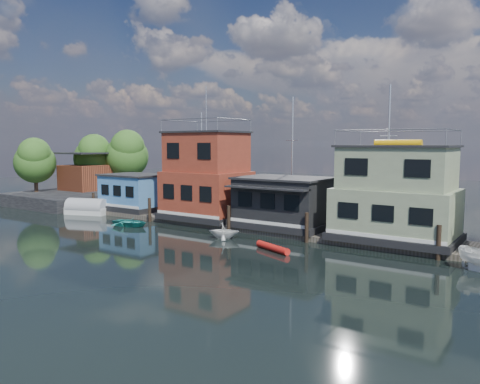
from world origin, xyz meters
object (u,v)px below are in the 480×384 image
Objects in this scene: houseboat_green at (396,195)px; dinghy_white at (224,231)px; houseboat_blue at (135,192)px; dinghy_teal at (130,222)px; tarp_runabout at (87,208)px; houseboat_red at (207,178)px; houseboat_dark at (284,202)px; red_kayak at (273,248)px.

dinghy_white is (-11.28, -5.08, -2.93)m from houseboat_green.
houseboat_blue reaches higher than dinghy_teal.
houseboat_blue is 5.02m from tarp_runabout.
dinghy_teal is at bearing -33.01° from tarp_runabout.
tarp_runabout is 1.98× the size of dinghy_white.
houseboat_green is 22.07m from dinghy_teal.
dinghy_teal is (-4.14, -5.47, -3.76)m from houseboat_red.
tarp_runabout is 9.18m from dinghy_teal.
houseboat_dark is 9.07m from houseboat_green.
dinghy_teal is (8.89, -2.25, -0.30)m from tarp_runabout.
dinghy_teal is (-12.14, -5.45, -2.07)m from houseboat_dark.
houseboat_dark is at bearing -0.06° from houseboat_blue.
tarp_runabout is at bearing 58.25° from dinghy_white.
houseboat_blue is 0.86× the size of houseboat_dark.
dinghy_teal reaches higher than red_kayak.
dinghy_teal is at bearing -155.84° from houseboat_dark.
houseboat_green is 2.50× the size of dinghy_teal.
tarp_runabout is at bearing -166.15° from houseboat_red.
houseboat_red is 1.60× the size of houseboat_dark.
houseboat_green reaches higher than houseboat_dark.
dinghy_white is at bearing -41.65° from houseboat_red.
red_kayak is (20.36, -6.52, -1.97)m from houseboat_blue.
houseboat_blue is 26.53m from houseboat_green.
houseboat_blue is 2.01× the size of red_kayak.
red_kayak is (-6.14, -6.52, -3.32)m from houseboat_green.
houseboat_green is at bearing -12.68° from tarp_runabout.
tarp_runabout is 18.84m from dinghy_white.
tarp_runabout is (-3.54, -3.21, -1.55)m from houseboat_blue.
houseboat_blue is 7.87m from dinghy_teal.
red_kayak is 0.69× the size of tarp_runabout.
houseboat_dark is 2.20× the size of dinghy_teal.
dinghy_white is (18.75, -1.87, -0.04)m from tarp_runabout.
red_kayak is at bearing -30.97° from houseboat_red.
dinghy_white reaches higher than red_kayak.
houseboat_red is at bearing -4.94° from tarp_runabout.
red_kayak is at bearing -26.66° from tarp_runabout.
houseboat_green reaches higher than tarp_runabout.
houseboat_dark is 3.16× the size of dinghy_white.
houseboat_dark reaches higher than tarp_runabout.
houseboat_green is at bearing -84.62° from dinghy_teal.
houseboat_blue is 17.50m from houseboat_dark.
tarp_runabout is at bearing 66.67° from dinghy_teal.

